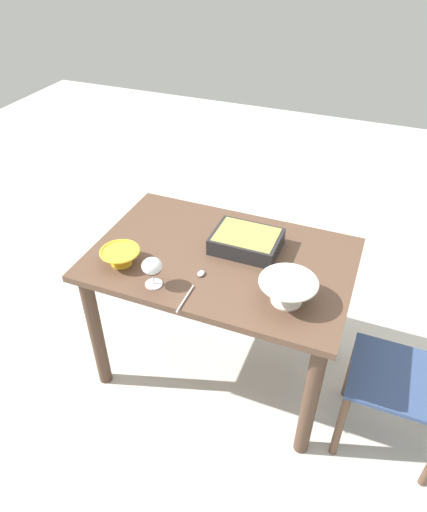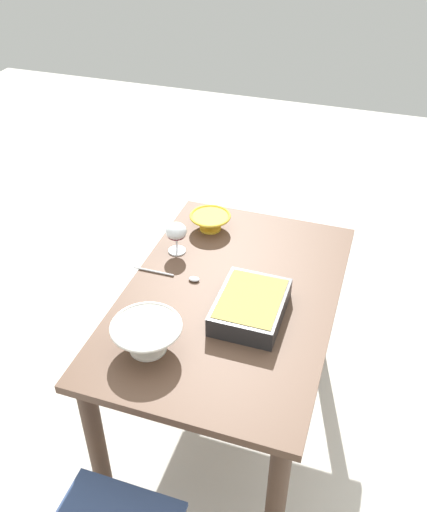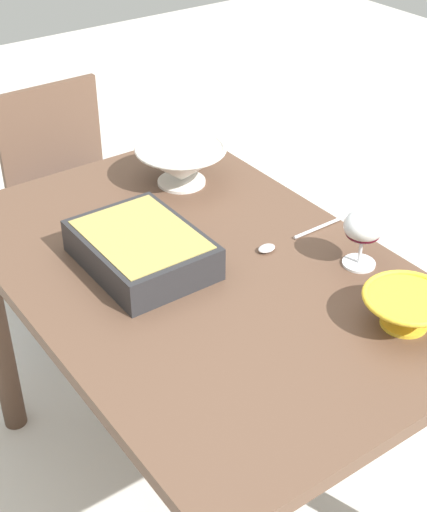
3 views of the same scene
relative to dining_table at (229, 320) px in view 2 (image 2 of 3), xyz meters
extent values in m
plane|color=beige|center=(0.00, 0.00, -0.63)|extent=(8.00, 8.00, 0.00)
cube|color=brown|center=(0.00, 0.00, 0.11)|extent=(1.20, 0.79, 0.03)
cylinder|color=#493427|center=(-0.54, -0.33, -0.26)|extent=(0.07, 0.07, 0.72)
cylinder|color=#493427|center=(0.54, -0.33, -0.26)|extent=(0.07, 0.07, 0.72)
cylinder|color=#493427|center=(-0.54, 0.33, -0.26)|extent=(0.07, 0.07, 0.72)
cylinder|color=#493427|center=(0.54, 0.33, -0.26)|extent=(0.07, 0.07, 0.72)
cylinder|color=brown|center=(-0.68, 0.30, -0.41)|extent=(0.04, 0.04, 0.42)
cylinder|color=white|center=(0.20, 0.29, 0.13)|extent=(0.08, 0.08, 0.01)
cylinder|color=white|center=(0.20, 0.29, 0.17)|extent=(0.01, 0.01, 0.06)
ellipsoid|color=white|center=(0.20, 0.29, 0.23)|extent=(0.09, 0.09, 0.07)
ellipsoid|color=#4C0A19|center=(0.20, 0.29, 0.21)|extent=(0.08, 0.08, 0.03)
cube|color=#262628|center=(-0.08, -0.10, 0.17)|extent=(0.31, 0.24, 0.08)
cube|color=#9E8C47|center=(-0.08, -0.10, 0.20)|extent=(0.28, 0.21, 0.02)
cylinder|color=yellow|center=(0.41, 0.22, 0.13)|extent=(0.10, 0.10, 0.01)
cone|color=yellow|center=(0.41, 0.22, 0.17)|extent=(0.17, 0.17, 0.06)
torus|color=yellow|center=(0.41, 0.22, 0.20)|extent=(0.18, 0.18, 0.01)
cylinder|color=white|center=(-0.35, 0.18, 0.13)|extent=(0.13, 0.13, 0.01)
cone|color=white|center=(-0.35, 0.18, 0.18)|extent=(0.23, 0.23, 0.09)
torus|color=white|center=(-0.35, 0.18, 0.23)|extent=(0.24, 0.24, 0.01)
cylinder|color=silver|center=(0.04, 0.33, 0.13)|extent=(0.01, 0.17, 0.01)
ellipsoid|color=silver|center=(0.04, 0.16, 0.14)|extent=(0.03, 0.04, 0.01)
camera|label=1|loc=(-0.60, 1.60, 1.44)|focal=32.65mm
camera|label=2|loc=(-1.55, -0.45, 1.50)|focal=38.95mm
camera|label=3|loc=(1.13, -0.77, 1.08)|focal=52.17mm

